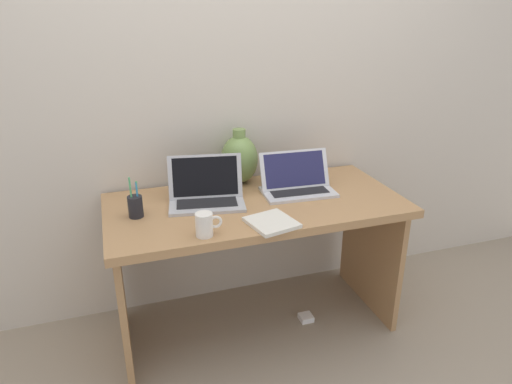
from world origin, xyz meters
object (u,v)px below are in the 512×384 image
pen_cup (135,206)px  coffee_mug (205,224)px  green_vase (239,159)px  notebook_stack (272,222)px  laptop_left (206,191)px  laptop_right (297,182)px  power_brick (306,318)px

pen_cup → coffee_mug: bearing=-47.1°
green_vase → notebook_stack: 0.55m
laptop_left → pen_cup: bearing=-169.6°
laptop_right → pen_cup: (-0.80, -0.06, 0.00)m
notebook_stack → coffee_mug: size_ratio=1.76×
green_vase → notebook_stack: size_ratio=1.46×
notebook_stack → laptop_right: bearing=51.9°
green_vase → laptop_right: bearing=-42.6°
power_brick → notebook_stack: bearing=-145.0°
laptop_left → coffee_mug: size_ratio=3.44×
green_vase → coffee_mug: green_vase is taller
laptop_right → coffee_mug: (-0.54, -0.33, -0.00)m
pen_cup → power_brick: 1.12m
green_vase → pen_cup: bearing=-154.2°
laptop_right → pen_cup: size_ratio=1.97×
laptop_left → laptop_right: 0.46m
laptop_right → coffee_mug: bearing=-148.8°
coffee_mug → pen_cup: (-0.25, 0.27, 0.00)m
laptop_right → green_vase: (-0.24, 0.22, 0.08)m
coffee_mug → pen_cup: size_ratio=0.60×
coffee_mug → power_brick: 0.97m
laptop_right → green_vase: green_vase is taller
notebook_stack → laptop_left: bearing=123.8°
laptop_left → green_vase: size_ratio=1.33×
power_brick → laptop_left: bearing=165.8°
laptop_right → laptop_left: bearing=179.2°
green_vase → coffee_mug: 0.63m
laptop_right → power_brick: (0.03, -0.12, -0.75)m
coffee_mug → power_brick: coffee_mug is taller
laptop_left → pen_cup: size_ratio=2.06×
green_vase → power_brick: 0.94m
power_brick → pen_cup: bearing=175.6°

